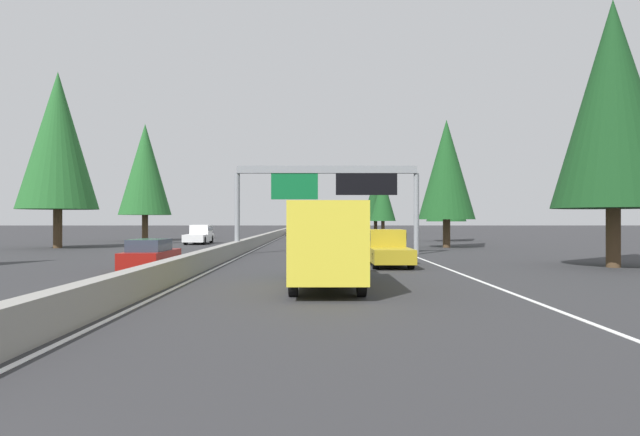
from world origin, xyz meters
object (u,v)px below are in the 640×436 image
Objects in this scene: conifer_right_foreground at (613,104)px; oncoming_far at (151,256)px; conifer_right_near at (447,170)px; sedan_far_right at (299,229)px; conifer_right_distant at (376,198)px; oncoming_near at (200,234)px; sign_gantry_overhead at (329,184)px; conifer_right_mid at (446,187)px; box_truck_near_right at (326,241)px; bus_distant_a at (297,224)px; sedan_mid_right at (346,232)px; conifer_right_far at (383,198)px; minivan_distant_b at (304,226)px; pickup_mid_left at (387,248)px; conifer_left_near at (58,141)px; conifer_left_mid at (145,169)px.

oncoming_far is at bearing 93.38° from conifer_right_foreground.
sedan_far_right is at bearing 14.03° from conifer_right_near.
oncoming_near is at bearing 152.27° from conifer_right_distant.
conifer_right_mid is at bearing -30.10° from sign_gantry_overhead.
conifer_right_foreground is (7.69, -14.49, 6.57)m from box_truck_near_right.
bus_distant_a is at bearing 165.37° from oncoming_near.
sedan_mid_right is at bearing 167.06° from oncoming_far.
conifer_right_distant is at bearing 3.93° from conifer_right_foreground.
oncoming_far is at bearing 165.53° from conifer_right_distant.
conifer_right_far is 3.28m from conifer_right_distant.
sign_gantry_overhead is 2.54× the size of minivan_distant_b.
conifer_right_foreground reaches higher than minivan_distant_b.
bus_distant_a is at bearing 16.97° from conifer_right_foreground.
conifer_right_foreground is at bearing -179.10° from conifer_right_mid.
conifer_right_distant is (76.17, -9.79, 4.62)m from box_truck_near_right.
bus_distant_a is at bearing 175.62° from oncoming_far.
box_truck_near_right is 9.67m from pickup_mid_left.
conifer_right_distant reaches higher than oncoming_far.
conifer_right_mid is (34.85, -22.20, 5.36)m from oncoming_far.
conifer_right_foreground is 41.20m from conifer_left_near.
sedan_far_right is at bearing 3.66° from sign_gantry_overhead.
conifer_right_near reaches higher than oncoming_near.
conifer_right_distant is at bearing -155.40° from minivan_distant_b.
box_truck_near_right is 1.70× the size of minivan_distant_b.
sign_gantry_overhead is 2.26× the size of oncoming_near.
sign_gantry_overhead reaches higher than minivan_distant_b.
box_truck_near_right is 47.59m from conifer_left_mid.
sign_gantry_overhead is at bearing 17.66° from pickup_mid_left.
box_truck_near_right is at bearing 171.66° from conifer_right_far.
conifer_right_distant is at bearing -124.37° from sedan_far_right.
sedan_mid_right is 19.69m from conifer_right_distant.
conifer_right_mid is (13.92, -3.23, -0.62)m from conifer_right_near.
pickup_mid_left is at bearing -162.34° from sign_gantry_overhead.
conifer_left_near reaches higher than oncoming_far.
sedan_far_right is at bearing -20.66° from conifer_left_mid.
bus_distant_a is at bearing 19.85° from conifer_right_near.
conifer_left_near is at bearing 140.87° from sedan_mid_right.
conifer_right_distant is (48.90, 0.95, -0.44)m from conifer_right_near.
conifer_left_mid is at bearing 63.25° from conifer_right_near.
sign_gantry_overhead is 0.85× the size of conifer_left_near.
oncoming_far is (-60.59, 4.65, -1.03)m from bus_distant_a.
pickup_mid_left is 0.42× the size of conifer_left_mid.
conifer_right_far is at bearing -6.56° from pickup_mid_left.
sedan_mid_right is 0.79× the size of oncoming_near.
minivan_distant_b is (96.19, 6.86, 0.04)m from pickup_mid_left.
minivan_distant_b is 66.59m from conifer_right_mid.
conifer_left_mid is at bearing 44.49° from conifer_right_foreground.
conifer_left_mid reaches higher than oncoming_far.
conifer_right_mid is at bearing -149.01° from sedan_mid_right.
conifer_right_near is 1.12× the size of conifer_right_far.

